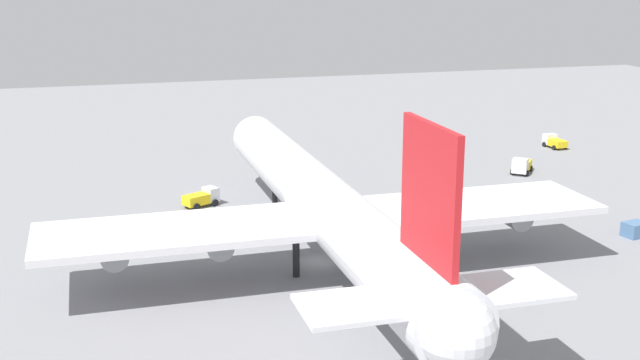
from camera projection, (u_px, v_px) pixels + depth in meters
ground_plane at (320, 262)px, 84.00m from camera, size 277.34×277.34×0.00m
cargo_airplane at (321, 202)px, 81.95m from camera, size 69.33×55.77×19.52m
cargo_loader at (202, 198)px, 103.11m from camera, size 3.83×4.91×2.26m
maintenance_van at (554, 142)px, 136.38m from camera, size 4.56×2.79×2.09m
fuel_truck at (522, 165)px, 119.44m from camera, size 5.18×4.84×2.50m
cargo_container_fore at (635, 229)px, 91.71m from camera, size 2.45×2.90×1.66m
safety_cone_nose at (277, 182)px, 113.64m from camera, size 0.45×0.45×0.64m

